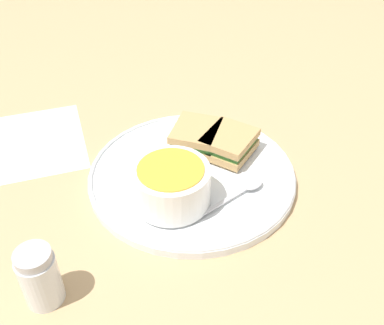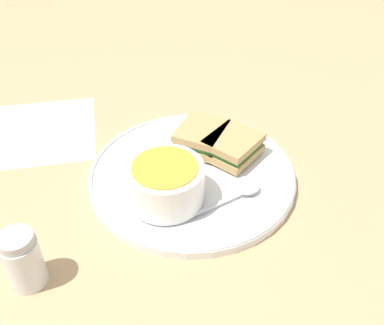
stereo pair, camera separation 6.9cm
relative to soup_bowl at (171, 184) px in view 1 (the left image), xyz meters
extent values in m
plane|color=tan|center=(0.03, -0.06, -0.05)|extent=(2.40, 2.40, 0.00)
cylinder|color=white|center=(0.03, -0.06, -0.04)|extent=(0.32, 0.32, 0.01)
torus|color=white|center=(0.03, -0.06, -0.03)|extent=(0.32, 0.32, 0.01)
cylinder|color=white|center=(0.00, 0.00, -0.03)|extent=(0.06, 0.06, 0.01)
cylinder|color=white|center=(0.00, 0.00, 0.00)|extent=(0.11, 0.11, 0.06)
cylinder|color=gold|center=(0.00, 0.00, 0.03)|extent=(0.09, 0.09, 0.01)
cube|color=silver|center=(-0.05, -0.05, -0.03)|extent=(0.01, 0.09, 0.00)
ellipsoid|color=silver|center=(-0.05, -0.11, -0.03)|extent=(0.02, 0.03, 0.01)
cube|color=tan|center=(0.04, -0.14, -0.02)|extent=(0.10, 0.10, 0.01)
cube|color=#33702D|center=(0.04, -0.14, -0.01)|extent=(0.09, 0.09, 0.01)
cube|color=tan|center=(0.04, -0.14, 0.00)|extent=(0.10, 0.10, 0.01)
cube|color=tan|center=(0.08, -0.11, -0.02)|extent=(0.11, 0.11, 0.01)
cube|color=#33702D|center=(0.08, -0.11, -0.01)|extent=(0.10, 0.10, 0.01)
cube|color=tan|center=(0.08, -0.11, 0.00)|extent=(0.11, 0.11, 0.01)
cylinder|color=silver|center=(-0.03, 0.21, -0.01)|extent=(0.05, 0.05, 0.07)
cylinder|color=#B7B7BC|center=(-0.03, 0.21, 0.03)|extent=(0.04, 0.04, 0.01)
camera|label=1|loc=(-0.38, 0.27, 0.42)|focal=42.00mm
camera|label=2|loc=(-0.42, 0.21, 0.42)|focal=42.00mm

